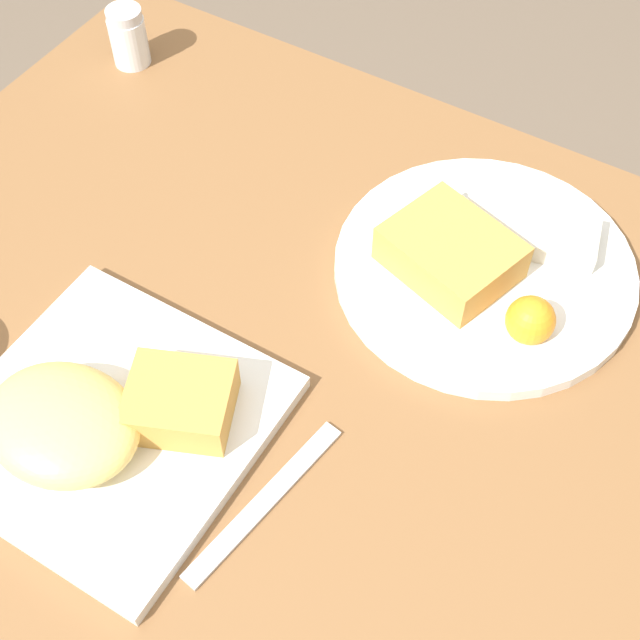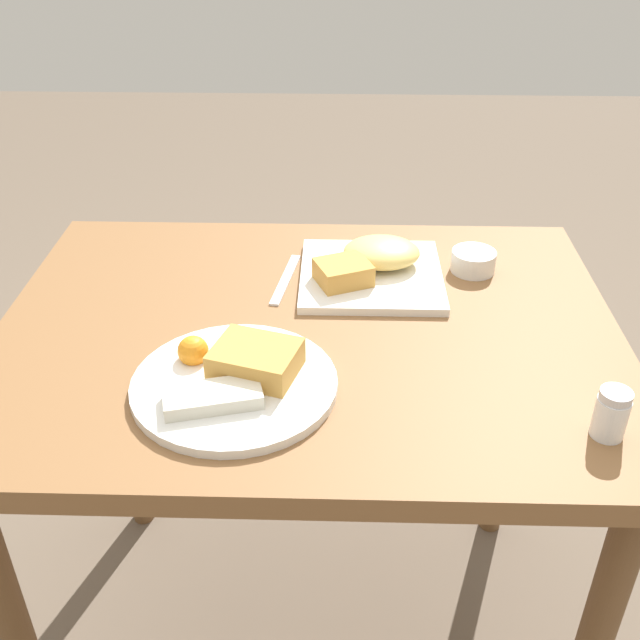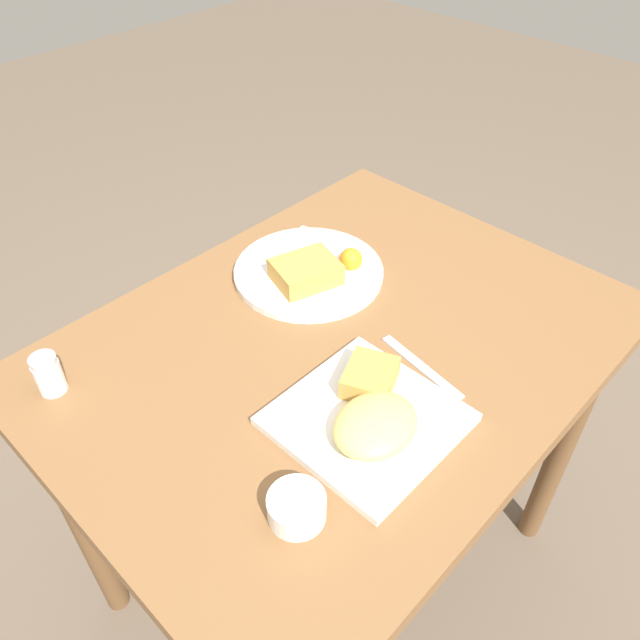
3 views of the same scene
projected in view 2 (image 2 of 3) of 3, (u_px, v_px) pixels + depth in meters
name	position (u px, v px, depth m)	size (l,w,h in m)	color
ground_plane	(311.00, 631.00, 1.57)	(8.00, 8.00, 0.00)	brown
dining_table	(308.00, 379.00, 1.22)	(0.96, 0.73, 0.77)	brown
plate_square_near	(372.00, 266.00, 1.28)	(0.24, 0.24, 0.06)	white
plate_oval_far	(236.00, 378.00, 1.02)	(0.28, 0.28, 0.05)	white
sauce_ramekin	(473.00, 261.00, 1.30)	(0.08, 0.08, 0.04)	white
salt_shaker	(611.00, 416.00, 0.93)	(0.04, 0.04, 0.07)	white
butter_knife	(286.00, 279.00, 1.28)	(0.04, 0.17, 0.00)	silver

